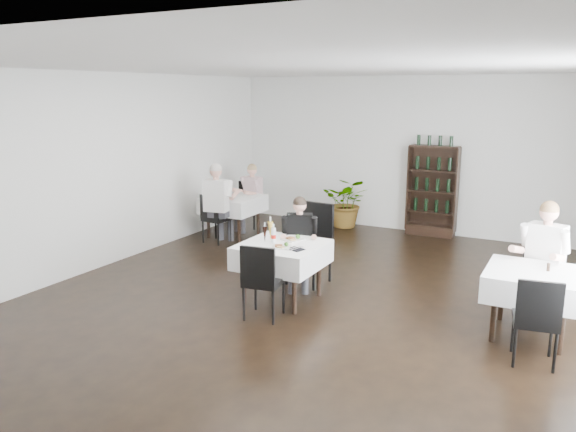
# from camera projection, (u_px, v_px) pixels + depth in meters

# --- Properties ---
(room_shell) EXTENTS (9.00, 9.00, 9.00)m
(room_shell) POSITION_uv_depth(u_px,v_px,m) (303.00, 190.00, 7.01)
(room_shell) COLOR black
(room_shell) RESTS_ON ground
(wine_shelf) EXTENTS (0.90, 0.28, 1.75)m
(wine_shelf) POSITION_uv_depth(u_px,v_px,m) (432.00, 192.00, 10.60)
(wine_shelf) COLOR black
(wine_shelf) RESTS_ON ground
(main_table) EXTENTS (1.03, 1.03, 0.77)m
(main_table) POSITION_uv_depth(u_px,v_px,m) (282.00, 255.00, 7.33)
(main_table) COLOR black
(main_table) RESTS_ON ground
(left_table) EXTENTS (0.98, 0.98, 0.77)m
(left_table) POSITION_uv_depth(u_px,v_px,m) (233.00, 204.00, 10.58)
(left_table) COLOR black
(left_table) RESTS_ON ground
(right_table) EXTENTS (0.98, 0.98, 0.77)m
(right_table) POSITION_uv_depth(u_px,v_px,m) (532.00, 284.00, 6.23)
(right_table) COLOR black
(right_table) RESTS_ON ground
(potted_tree) EXTENTS (1.03, 0.93, 1.02)m
(potted_tree) POSITION_uv_depth(u_px,v_px,m) (347.00, 202.00, 11.34)
(potted_tree) COLOR #2F6121
(potted_tree) RESTS_ON ground
(main_chair_far) EXTENTS (0.57, 0.58, 1.15)m
(main_chair_far) POSITION_uv_depth(u_px,v_px,m) (312.00, 238.00, 8.05)
(main_chair_far) COLOR black
(main_chair_far) RESTS_ON ground
(main_chair_near) EXTENTS (0.49, 0.50, 0.94)m
(main_chair_near) POSITION_uv_depth(u_px,v_px,m) (261.00, 277.00, 6.70)
(main_chair_near) COLOR black
(main_chair_near) RESTS_ON ground
(left_chair_far) EXTENTS (0.54, 0.54, 0.92)m
(left_chair_far) POSITION_uv_depth(u_px,v_px,m) (248.00, 201.00, 11.36)
(left_chair_far) COLOR black
(left_chair_far) RESTS_ON ground
(left_chair_near) EXTENTS (0.44, 0.45, 0.90)m
(left_chair_near) POSITION_uv_depth(u_px,v_px,m) (214.00, 215.00, 10.12)
(left_chair_near) COLOR black
(left_chair_near) RESTS_ON ground
(right_chair_far) EXTENTS (0.51, 0.52, 1.00)m
(right_chair_far) POSITION_uv_depth(u_px,v_px,m) (543.00, 272.00, 6.80)
(right_chair_far) COLOR black
(right_chair_far) RESTS_ON ground
(right_chair_near) EXTENTS (0.49, 0.49, 0.93)m
(right_chair_near) POSITION_uv_depth(u_px,v_px,m) (537.00, 316.00, 5.57)
(right_chair_near) COLOR black
(right_chair_near) RESTS_ON ground
(diner_main) EXTENTS (0.58, 0.61, 1.30)m
(diner_main) POSITION_uv_depth(u_px,v_px,m) (299.00, 236.00, 7.76)
(diner_main) COLOR #3A3A41
(diner_main) RESTS_ON ground
(diner_left_far) EXTENTS (0.57, 0.61, 1.33)m
(diner_left_far) POSITION_uv_depth(u_px,v_px,m) (250.00, 192.00, 10.99)
(diner_left_far) COLOR #3A3A41
(diner_left_far) RESTS_ON ground
(diner_left_near) EXTENTS (0.60, 0.62, 1.48)m
(diner_left_near) POSITION_uv_depth(u_px,v_px,m) (218.00, 198.00, 9.97)
(diner_left_near) COLOR #3A3A41
(diner_left_near) RESTS_ON ground
(diner_right_far) EXTENTS (0.62, 0.66, 1.47)m
(diner_right_far) POSITION_uv_depth(u_px,v_px,m) (543.00, 253.00, 6.60)
(diner_right_far) COLOR #3A3A41
(diner_right_far) RESTS_ON ground
(plate_far) EXTENTS (0.32, 0.32, 0.08)m
(plate_far) POSITION_uv_depth(u_px,v_px,m) (293.00, 239.00, 7.46)
(plate_far) COLOR white
(plate_far) RESTS_ON main_table
(plate_near) EXTENTS (0.29, 0.29, 0.07)m
(plate_near) POSITION_uv_depth(u_px,v_px,m) (282.00, 247.00, 7.11)
(plate_near) COLOR white
(plate_near) RESTS_ON main_table
(pilsner_dark) EXTENTS (0.06, 0.06, 0.27)m
(pilsner_dark) POSITION_uv_depth(u_px,v_px,m) (265.00, 234.00, 7.34)
(pilsner_dark) COLOR black
(pilsner_dark) RESTS_ON main_table
(pilsner_lager) EXTENTS (0.08, 0.08, 0.33)m
(pilsner_lager) POSITION_uv_depth(u_px,v_px,m) (270.00, 231.00, 7.41)
(pilsner_lager) COLOR #B48C2E
(pilsner_lager) RESTS_ON main_table
(coke_bottle) EXTENTS (0.07, 0.07, 0.26)m
(coke_bottle) POSITION_uv_depth(u_px,v_px,m) (274.00, 235.00, 7.31)
(coke_bottle) COLOR silver
(coke_bottle) RESTS_ON main_table
(napkin_cutlery) EXTENTS (0.24, 0.22, 0.02)m
(napkin_cutlery) POSITION_uv_depth(u_px,v_px,m) (296.00, 249.00, 7.03)
(napkin_cutlery) COLOR black
(napkin_cutlery) RESTS_ON main_table
(pepper_mill) EXTENTS (0.05, 0.05, 0.09)m
(pepper_mill) POSITION_uv_depth(u_px,v_px,m) (548.00, 267.00, 6.18)
(pepper_mill) COLOR black
(pepper_mill) RESTS_ON right_table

